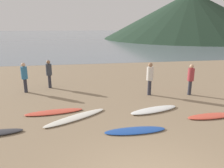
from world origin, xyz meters
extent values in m
cube|color=#8C7559|center=(0.00, 10.00, -0.10)|extent=(120.00, 120.00, 0.20)
cube|color=slate|center=(0.00, 65.95, 0.00)|extent=(140.00, 100.00, 0.01)
cone|color=#1E3323|center=(25.78, 47.51, 5.37)|extent=(40.85, 40.85, 10.75)
ellipsoid|color=#D84C38|center=(-2.43, 4.98, 0.04)|extent=(2.33, 0.82, 0.08)
ellipsoid|color=silver|center=(-1.57, 4.29, 0.04)|extent=(2.52, 1.81, 0.08)
ellipsoid|color=#1E479E|center=(0.38, 2.89, 0.04)|extent=(2.08, 0.55, 0.07)
ellipsoid|color=white|center=(1.62, 4.51, 0.05)|extent=(2.26, 1.11, 0.10)
ellipsoid|color=#D84C38|center=(3.59, 3.56, 0.04)|extent=(2.02, 0.63, 0.08)
cylinder|color=#2D2D38|center=(2.12, 6.60, 0.38)|extent=(0.18, 0.18, 0.76)
cylinder|color=beige|center=(2.12, 6.60, 1.10)|extent=(0.33, 0.33, 0.66)
sphere|color=#936B4C|center=(2.12, 6.60, 1.54)|extent=(0.22, 0.22, 0.22)
cylinder|color=#2D2D38|center=(-4.12, 8.07, 0.36)|extent=(0.17, 0.17, 0.73)
cylinder|color=teal|center=(-4.12, 8.07, 1.04)|extent=(0.32, 0.32, 0.63)
sphere|color=tan|center=(-4.12, 8.07, 1.46)|extent=(0.21, 0.21, 0.21)
cylinder|color=#2D2D38|center=(-2.96, 8.73, 0.36)|extent=(0.17, 0.17, 0.72)
cylinder|color=#333842|center=(-2.96, 8.73, 1.04)|extent=(0.31, 0.31, 0.63)
sphere|color=#936B4C|center=(-2.96, 8.73, 1.46)|extent=(0.20, 0.20, 0.20)
cylinder|color=#2D2D38|center=(4.13, 6.29, 0.36)|extent=(0.17, 0.17, 0.73)
cylinder|color=#9E3338|center=(4.13, 6.29, 1.04)|extent=(0.32, 0.32, 0.63)
sphere|color=tan|center=(4.13, 6.29, 1.46)|extent=(0.21, 0.21, 0.21)
camera|label=1|loc=(-1.49, -3.58, 3.48)|focal=35.40mm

